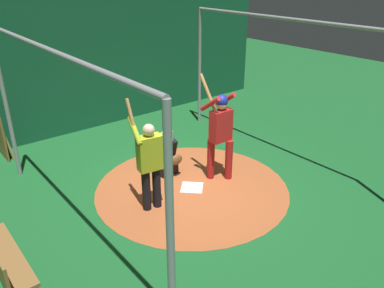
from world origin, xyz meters
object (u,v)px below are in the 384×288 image
at_px(visitor, 150,161).
at_px(bench, 2,257).
at_px(catcher, 166,156).
at_px(batter, 220,129).
at_px(home_plate, 192,188).

xyz_separation_m(visitor, bench, (0.30, -2.56, -0.49)).
bearing_deg(catcher, batter, 40.69).
relative_size(home_plate, bench, 0.27).
height_order(home_plate, batter, batter).
height_order(batter, bench, batter).
xyz_separation_m(batter, bench, (0.35, -4.23, -0.64)).
bearing_deg(visitor, bench, -74.02).
relative_size(visitor, bench, 1.26).
height_order(catcher, bench, catcher).
bearing_deg(batter, visitor, -88.48).
relative_size(batter, bench, 1.34).
height_order(home_plate, bench, bench).
distance_m(home_plate, bench, 3.58).
bearing_deg(bench, batter, 94.69).
bearing_deg(catcher, home_plate, 1.80).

